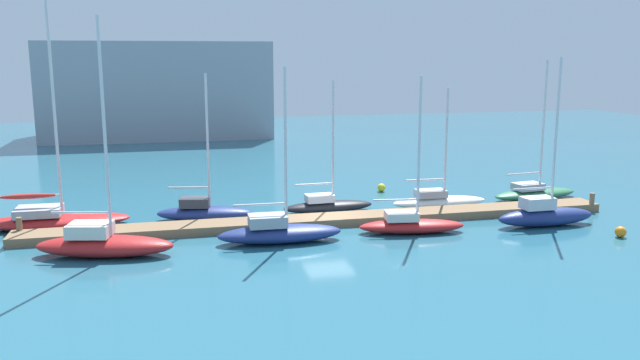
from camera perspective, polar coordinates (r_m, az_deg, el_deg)
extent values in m
plane|color=#286075|center=(34.25, 0.77, -3.91)|extent=(120.00, 120.00, 0.00)
cube|color=#846647|center=(34.20, 0.77, -3.55)|extent=(31.36, 1.78, 0.44)
cylinder|color=#846647|center=(34.62, -24.97, -3.88)|extent=(0.28, 0.28, 1.08)
cylinder|color=#846647|center=(39.97, 22.83, -1.82)|extent=(0.28, 0.28, 1.08)
ellipsoid|color=#B21E1E|center=(36.31, -22.31, -3.35)|extent=(7.52, 2.55, 0.66)
cube|color=#9EA3AD|center=(36.33, -23.54, -2.55)|extent=(2.27, 1.75, 0.43)
cylinder|color=silver|center=(35.32, -22.43, 6.44)|extent=(0.14, 0.14, 11.69)
cylinder|color=silver|center=(36.25, -24.33, -1.31)|extent=(3.15, 0.15, 0.12)
ellipsoid|color=#B72D28|center=(36.25, -24.33, -1.31)|extent=(2.84, 0.39, 0.28)
ellipsoid|color=#B21E1E|center=(30.39, -18.43, -5.54)|extent=(6.38, 3.24, 0.91)
cube|color=silver|center=(30.39, -19.61, -4.15)|extent=(2.08, 1.72, 0.59)
cylinder|color=silver|center=(29.30, -18.48, 4.28)|extent=(0.14, 0.14, 9.52)
cylinder|color=silver|center=(30.33, -20.36, -2.70)|extent=(2.52, 0.68, 0.11)
ellipsoid|color=navy|center=(35.49, -10.09, -2.91)|extent=(5.39, 2.59, 0.77)
cube|color=#333842|center=(35.42, -10.95, -1.92)|extent=(1.74, 1.41, 0.50)
cylinder|color=silver|center=(34.73, -9.88, 3.40)|extent=(0.13, 0.13, 7.10)
cylinder|color=silver|center=(35.30, -11.50, -0.65)|extent=(2.15, 0.52, 0.10)
ellipsoid|color=navy|center=(30.98, -3.53, -4.75)|extent=(5.98, 1.99, 0.82)
cube|color=#9EA3AD|center=(30.73, -4.64, -3.59)|extent=(1.81, 1.33, 0.53)
cylinder|color=silver|center=(30.17, -3.06, 2.87)|extent=(0.14, 0.14, 7.46)
cylinder|color=silver|center=(30.50, -5.33, -2.17)|extent=(2.50, 0.17, 0.11)
ellipsoid|color=black|center=(36.77, 0.75, -2.35)|extent=(5.27, 1.65, 0.64)
cube|color=silver|center=(36.51, -0.04, -1.60)|extent=(1.61, 1.06, 0.41)
cylinder|color=silver|center=(36.17, 1.16, 3.42)|extent=(0.13, 0.13, 6.81)
cylinder|color=silver|center=(36.26, -0.51, -0.37)|extent=(2.19, 0.20, 0.11)
ellipsoid|color=#B21E1E|center=(32.89, 8.08, -4.05)|extent=(5.50, 2.29, 0.67)
cube|color=silver|center=(32.64, 7.20, -3.15)|extent=(1.74, 1.30, 0.43)
cylinder|color=silver|center=(32.17, 8.73, 2.71)|extent=(0.13, 0.13, 7.15)
cylinder|color=silver|center=(32.38, 6.68, -1.76)|extent=(2.23, 0.42, 0.11)
ellipsoid|color=white|center=(38.57, 10.49, -1.90)|extent=(5.75, 1.66, 0.65)
cube|color=#9EA3AD|center=(38.24, 9.72, -1.17)|extent=(1.73, 1.14, 0.42)
cylinder|color=silver|center=(38.07, 11.07, 3.25)|extent=(0.13, 0.13, 6.33)
cylinder|color=silver|center=(37.95, 9.28, 0.02)|extent=(2.41, 0.14, 0.11)
ellipsoid|color=navy|center=(35.84, 19.28, -3.09)|extent=(5.45, 1.53, 0.94)
cube|color=silver|center=(35.37, 18.62, -1.93)|extent=(1.64, 1.04, 0.61)
cylinder|color=silver|center=(35.24, 20.09, 3.82)|extent=(0.13, 0.13, 7.75)
cylinder|color=silver|center=(35.04, 18.25, -0.72)|extent=(2.28, 0.14, 0.11)
ellipsoid|color=#2D7047|center=(42.25, 18.43, -1.18)|extent=(5.95, 2.40, 0.63)
cube|color=#9EA3AD|center=(41.79, 17.85, -0.54)|extent=(1.87, 1.39, 0.41)
cylinder|color=silver|center=(41.78, 19.09, 4.57)|extent=(0.13, 0.13, 7.87)
cylinder|color=silver|center=(41.43, 17.54, 0.54)|extent=(2.43, 0.40, 0.11)
sphere|color=yellow|center=(42.41, 5.43, -0.67)|extent=(0.54, 0.54, 0.54)
sphere|color=orange|center=(35.02, 24.97, -4.17)|extent=(0.54, 0.54, 0.54)
cube|color=#9399A3|center=(73.56, -14.05, 7.75)|extent=(23.51, 12.22, 10.14)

